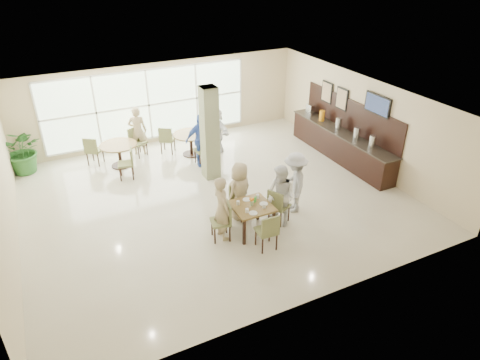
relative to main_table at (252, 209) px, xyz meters
name	(u,v)px	position (x,y,z in m)	size (l,w,h in m)	color
ground	(215,197)	(-0.17, 1.88, -0.65)	(10.00, 10.00, 0.00)	beige
room_shell	(213,142)	(-0.17, 1.88, 1.05)	(10.00, 10.00, 10.00)	white
window_bank	(149,105)	(-0.67, 6.34, 0.75)	(7.00, 0.04, 7.00)	silver
column	(210,134)	(0.23, 3.08, 0.75)	(0.45, 0.45, 2.80)	#757A55
main_table	(252,209)	(0.00, 0.00, 0.00)	(0.93, 0.93, 0.75)	brown
round_table_left	(119,149)	(-2.09, 5.01, -0.07)	(1.16, 1.16, 0.75)	brown
round_table_right	(191,138)	(0.24, 4.81, -0.07)	(1.16, 1.16, 0.75)	brown
chairs_main_table	(252,214)	(0.03, 0.03, -0.18)	(2.18, 1.93, 0.95)	olive
chairs_table_left	(120,152)	(-2.08, 5.04, -0.18)	(2.03, 1.99, 0.95)	olive
chairs_table_right	(192,141)	(0.30, 4.82, -0.18)	(2.02, 1.87, 0.95)	olive
tabletop_clutter	(253,203)	(0.02, -0.01, 0.16)	(0.70, 0.80, 0.21)	white
buffet_counter	(341,143)	(4.53, 2.39, -0.10)	(0.64, 4.70, 1.95)	black
wall_tv	(377,105)	(4.76, 1.28, 1.50)	(0.06, 1.00, 0.58)	black
framed_art_a	(342,99)	(4.77, 2.88, 1.20)	(0.05, 0.55, 0.70)	black
framed_art_b	(327,92)	(4.77, 3.68, 1.20)	(0.05, 0.55, 0.70)	black
potted_plant	(23,150)	(-4.77, 5.86, 0.08)	(1.32, 1.32, 1.47)	#2C6829
teen_left	(222,208)	(-0.72, 0.11, 0.16)	(0.59, 0.39, 1.62)	tan
teen_far	(240,191)	(0.03, 0.71, 0.12)	(0.75, 0.41, 1.54)	tan
teen_right	(281,196)	(0.80, -0.01, 0.15)	(0.78, 0.61, 1.60)	white
teen_standing	(295,183)	(1.45, 0.37, 0.17)	(1.07, 0.62, 1.66)	#A5A5A8
adult_a	(201,140)	(0.27, 3.96, 0.20)	(1.00, 0.57, 1.71)	#4064C2
adult_b	(216,130)	(1.13, 4.72, 0.10)	(1.39, 0.60, 1.50)	white
adult_standing	(138,131)	(-1.30, 5.64, 0.17)	(0.60, 0.40, 1.65)	tan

